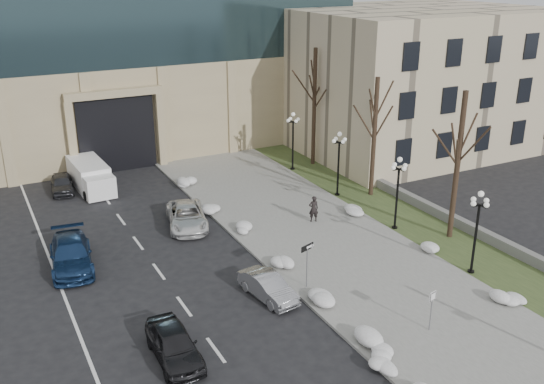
{
  "coord_description": "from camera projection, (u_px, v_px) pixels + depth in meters",
  "views": [
    {
      "loc": [
        -14.54,
        -14.61,
        15.68
      ],
      "look_at": [
        0.3,
        13.76,
        3.5
      ],
      "focal_mm": 40.0,
      "sensor_mm": 36.0,
      "label": 1
    }
  ],
  "objects": [
    {
      "name": "snow_clump_g",
      "position": [
        189.0,
        184.0,
        44.72
      ],
      "size": [
        1.1,
        1.6,
        0.36
      ],
      "primitive_type": "ellipsoid",
      "color": "white",
      "rests_on": "sidewalk"
    },
    {
      "name": "box_truck",
      "position": [
        91.0,
        177.0,
        44.43
      ],
      "size": [
        2.41,
        6.19,
        1.94
      ],
      "rotation": [
        0.0,
        0.0,
        0.05
      ],
      "color": "white",
      "rests_on": "ground"
    },
    {
      "name": "car_a",
      "position": [
        174.0,
        344.0,
        25.32
      ],
      "size": [
        1.8,
        4.24,
        1.43
      ],
      "primitive_type": "imported",
      "rotation": [
        0.0,
        0.0,
        -0.03
      ],
      "color": "black",
      "rests_on": "ground"
    },
    {
      "name": "lamppost_c",
      "position": [
        339.0,
        155.0,
        42.21
      ],
      "size": [
        1.18,
        1.18,
        4.76
      ],
      "color": "black",
      "rests_on": "ground"
    },
    {
      "name": "keep_sign",
      "position": [
        432.0,
        303.0,
        26.87
      ],
      "size": [
        0.44,
        0.14,
        2.07
      ],
      "rotation": [
        0.0,
        0.0,
        0.23
      ],
      "color": "slate",
      "rests_on": "ground"
    },
    {
      "name": "snow_clump_j",
      "position": [
        355.0,
        212.0,
        39.78
      ],
      "size": [
        1.1,
        1.6,
        0.36
      ],
      "primitive_type": "ellipsoid",
      "color": "white",
      "rests_on": "sidewalk"
    },
    {
      "name": "one_way_sign",
      "position": [
        309.0,
        252.0,
        30.4
      ],
      "size": [
        0.93,
        0.4,
        2.5
      ],
      "rotation": [
        0.0,
        0.0,
        0.33
      ],
      "color": "slate",
      "rests_on": "ground"
    },
    {
      "name": "snow_clump_b",
      "position": [
        378.0,
        344.0,
        26.02
      ],
      "size": [
        1.1,
        1.6,
        0.36
      ],
      "primitive_type": "ellipsoid",
      "color": "white",
      "rests_on": "sidewalk"
    },
    {
      "name": "stone_wall",
      "position": [
        405.0,
        196.0,
        42.3
      ],
      "size": [
        0.5,
        30.0,
        0.7
      ],
      "primitive_type": "cube",
      "color": "slate",
      "rests_on": "ground"
    },
    {
      "name": "car_e",
      "position": [
        62.0,
        184.0,
        43.88
      ],
      "size": [
        1.98,
        3.94,
        1.29
      ],
      "primitive_type": "imported",
      "rotation": [
        0.0,
        0.0,
        -0.12
      ],
      "color": "#303135",
      "rests_on": "ground"
    },
    {
      "name": "car_b",
      "position": [
        268.0,
        287.0,
        30.0
      ],
      "size": [
        1.84,
        3.9,
        1.24
      ],
      "primitive_type": "imported",
      "rotation": [
        0.0,
        0.0,
        0.15
      ],
      "color": "#929499",
      "rests_on": "ground"
    },
    {
      "name": "pedestrian",
      "position": [
        314.0,
        209.0,
        38.52
      ],
      "size": [
        0.71,
        0.56,
        1.72
      ],
      "primitive_type": "imported",
      "rotation": [
        0.0,
        0.0,
        2.89
      ],
      "color": "black",
      "rests_on": "sidewalk"
    },
    {
      "name": "tree_mid",
      "position": [
        375.0,
        121.0,
        41.47
      ],
      "size": [
        3.2,
        3.2,
        8.5
      ],
      "color": "black",
      "rests_on": "ground"
    },
    {
      "name": "tree_near",
      "position": [
        460.0,
        145.0,
        34.73
      ],
      "size": [
        3.2,
        3.2,
        9.0
      ],
      "color": "black",
      "rests_on": "ground"
    },
    {
      "name": "tree_far",
      "position": [
        315.0,
        91.0,
        47.87
      ],
      "size": [
        3.2,
        3.2,
        9.5
      ],
      "color": "black",
      "rests_on": "ground"
    },
    {
      "name": "snow_clump_h",
      "position": [
        510.0,
        300.0,
        29.44
      ],
      "size": [
        1.1,
        1.6,
        0.36
      ],
      "primitive_type": "ellipsoid",
      "color": "white",
      "rests_on": "sidewalk"
    },
    {
      "name": "snow_clump_i",
      "position": [
        431.0,
        252.0,
        34.33
      ],
      "size": [
        1.1,
        1.6,
        0.36
      ],
      "primitive_type": "ellipsoid",
      "color": "white",
      "rests_on": "sidewalk"
    },
    {
      "name": "snow_clump_e",
      "position": [
        243.0,
        229.0,
        37.24
      ],
      "size": [
        1.1,
        1.6,
        0.36
      ],
      "primitive_type": "ellipsoid",
      "color": "white",
      "rests_on": "sidewalk"
    },
    {
      "name": "lamppost_d",
      "position": [
        293.0,
        133.0,
        47.6
      ],
      "size": [
        1.18,
        1.18,
        4.76
      ],
      "color": "black",
      "rests_on": "ground"
    },
    {
      "name": "classical_building",
      "position": [
        412.0,
        77.0,
        54.54
      ],
      "size": [
        22.0,
        18.12,
        12.0
      ],
      "color": "#BCAA8D",
      "rests_on": "ground"
    },
    {
      "name": "snow_clump_c",
      "position": [
        324.0,
        298.0,
        29.64
      ],
      "size": [
        1.1,
        1.6,
        0.36
      ],
      "primitive_type": "ellipsoid",
      "color": "white",
      "rests_on": "sidewalk"
    },
    {
      "name": "sidewalk",
      "position": [
        316.0,
        235.0,
        37.06
      ],
      "size": [
        9.0,
        40.0,
        0.12
      ],
      "primitive_type": "cube",
      "color": "gray",
      "rests_on": "ground"
    },
    {
      "name": "car_c",
      "position": [
        71.0,
        254.0,
        32.97
      ],
      "size": [
        2.81,
        5.54,
        1.54
      ],
      "primitive_type": "imported",
      "rotation": [
        0.0,
        0.0,
        -0.13
      ],
      "color": "navy",
      "rests_on": "ground"
    },
    {
      "name": "snow_clump_d",
      "position": [
        278.0,
        262.0,
        33.15
      ],
      "size": [
        1.1,
        1.6,
        0.36
      ],
      "primitive_type": "ellipsoid",
      "color": "white",
      "rests_on": "sidewalk"
    },
    {
      "name": "lamppost_b",
      "position": [
        398.0,
        183.0,
        36.83
      ],
      "size": [
        1.18,
        1.18,
        4.76
      ],
      "color": "black",
      "rests_on": "ground"
    },
    {
      "name": "snow_clump_l",
      "position": [
        388.0,
        363.0,
        24.8
      ],
      "size": [
        1.1,
        1.6,
        0.36
      ],
      "primitive_type": "ellipsoid",
      "color": "white",
      "rests_on": "sidewalk"
    },
    {
      "name": "curb",
      "position": [
        250.0,
        250.0,
        35.11
      ],
      "size": [
        0.3,
        40.0,
        0.14
      ],
      "primitive_type": "cube",
      "color": "gray",
      "rests_on": "ground"
    },
    {
      "name": "lamppost_a",
      "position": [
        477.0,
        221.0,
        31.44
      ],
      "size": [
        1.18,
        1.18,
        4.76
      ],
      "color": "black",
      "rests_on": "ground"
    },
    {
      "name": "snow_clump_f",
      "position": [
        210.0,
        208.0,
        40.39
      ],
      "size": [
        1.1,
        1.6,
        0.36
      ],
      "primitive_type": "ellipsoid",
      "color": "white",
      "rests_on": "sidewalk"
    },
    {
      "name": "car_d",
      "position": [
        187.0,
        216.0,
        38.11
      ],
      "size": [
        3.42,
        5.39,
        1.38
      ],
      "primitive_type": "imported",
      "rotation": [
        0.0,
        0.0,
        -0.24
      ],
      "color": "silver",
      "rests_on": "ground"
    },
    {
      "name": "grass_strip",
      "position": [
        401.0,
        215.0,
        39.88
      ],
      "size": [
        4.0,
        40.0,
        0.1
      ],
      "primitive_type": "cube",
      "color": "#344522",
      "rests_on": "ground"
    }
  ]
}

